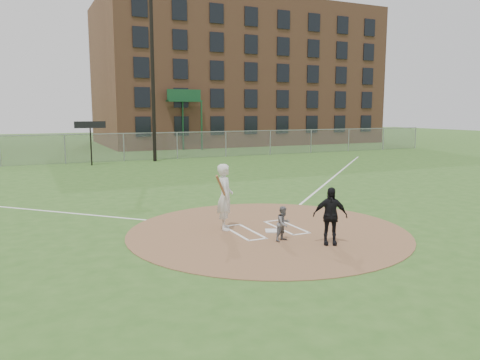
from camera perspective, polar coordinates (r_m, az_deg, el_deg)
name	(u,v)px	position (r m, az deg, el deg)	size (l,w,h in m)	color
ground	(268,231)	(14.20, 3.41, -6.27)	(140.00, 140.00, 0.00)	#315B1F
dirt_circle	(268,231)	(14.20, 3.41, -6.23)	(8.40, 8.40, 0.02)	#896041
home_plate	(273,231)	(14.14, 4.00, -6.20)	(0.44, 0.44, 0.03)	silver
foul_line_first	(334,176)	(26.43, 11.42, 0.44)	(0.10, 24.00, 0.01)	white
catcher	(283,224)	(13.06, 5.32, -5.31)	(0.47, 0.37, 0.97)	slate
umpire	(330,216)	(12.83, 10.92, -4.32)	(0.92, 0.38, 1.57)	black
batters_boxes	(265,229)	(14.32, 3.12, -6.04)	(2.08, 1.88, 0.01)	white
batter_at_plate	(225,197)	(14.14, -1.84, -2.06)	(0.89, 1.05, 2.01)	silver
outfield_fence	(124,147)	(34.81, -13.97, 3.92)	(56.08, 0.08, 2.03)	slate
brick_warehouse	(235,77)	(55.03, -0.59, 12.48)	(30.00, 17.17, 15.00)	brown
light_pole	(153,68)	(34.31, -10.62, 13.31)	(1.20, 0.30, 12.22)	black
scoreboard_sign	(90,129)	(32.57, -17.80, 5.89)	(2.00, 0.10, 2.93)	black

